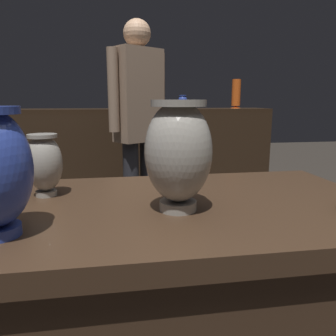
% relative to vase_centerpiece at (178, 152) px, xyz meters
% --- Properties ---
extents(display_plinth, '(1.20, 0.64, 0.80)m').
position_rel_vase_centerpiece_xyz_m(display_plinth, '(-0.04, 0.06, -0.54)').
color(display_plinth, '#382619').
rests_on(display_plinth, ground_plane).
extents(back_display_shelf, '(2.60, 0.40, 0.99)m').
position_rel_vase_centerpiece_xyz_m(back_display_shelf, '(-0.04, 2.26, -0.45)').
color(back_display_shelf, black).
rests_on(back_display_shelf, ground_plane).
extents(vase_centerpiece, '(0.16, 0.16, 0.27)m').
position_rel_vase_centerpiece_xyz_m(vase_centerpiece, '(0.00, 0.00, 0.00)').
color(vase_centerpiece, gray).
rests_on(vase_centerpiece, display_plinth).
extents(vase_tall_behind, '(0.10, 0.10, 0.17)m').
position_rel_vase_centerpiece_xyz_m(vase_tall_behind, '(-0.34, 0.18, -0.05)').
color(vase_tall_behind, gray).
rests_on(vase_tall_behind, display_plinth).
extents(shelf_vase_right, '(0.08, 0.08, 0.12)m').
position_rel_vase_centerpiece_xyz_m(shelf_vase_right, '(0.48, 2.28, 0.11)').
color(shelf_vase_right, '#2D429E').
rests_on(shelf_vase_right, back_display_shelf).
extents(shelf_vase_far_right, '(0.10, 0.10, 0.27)m').
position_rel_vase_centerpiece_xyz_m(shelf_vase_far_right, '(1.00, 2.30, 0.18)').
color(shelf_vase_far_right, '#E55B1E').
rests_on(shelf_vase_far_right, back_display_shelf).
extents(visitor_center_back, '(0.40, 0.33, 1.59)m').
position_rel_vase_centerpiece_xyz_m(visitor_center_back, '(0.02, 1.55, -0.01)').
color(visitor_center_back, '#232328').
rests_on(visitor_center_back, ground_plane).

